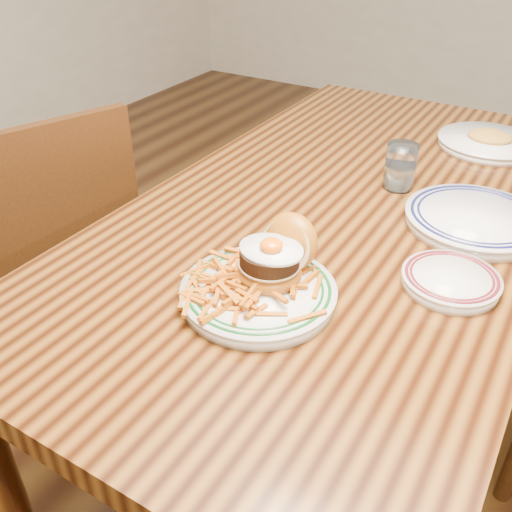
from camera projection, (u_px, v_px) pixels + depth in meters
The scene contains 8 objects.
floor at pixel (326, 430), 1.68m from camera, with size 6.00×6.00×0.00m, color black.
table at pixel (345, 238), 1.31m from camera, with size 0.85×1.60×0.75m.
chair_left at pixel (53, 259), 1.56m from camera, with size 0.54×0.54×0.90m.
main_plate at pixel (264, 279), 0.97m from camera, with size 0.27×0.28×0.13m.
side_plate at pixel (451, 280), 1.00m from camera, with size 0.17×0.17×0.03m.
rear_plate at pixel (475, 219), 1.18m from camera, with size 0.29×0.29×0.03m.
water_glass at pixel (400, 169), 1.31m from camera, with size 0.07×0.07×0.11m.
far_plate at pixel (489, 142), 1.53m from camera, with size 0.26×0.26×0.05m.
Camera 1 is at (0.40, -1.07, 1.35)m, focal length 40.00 mm.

